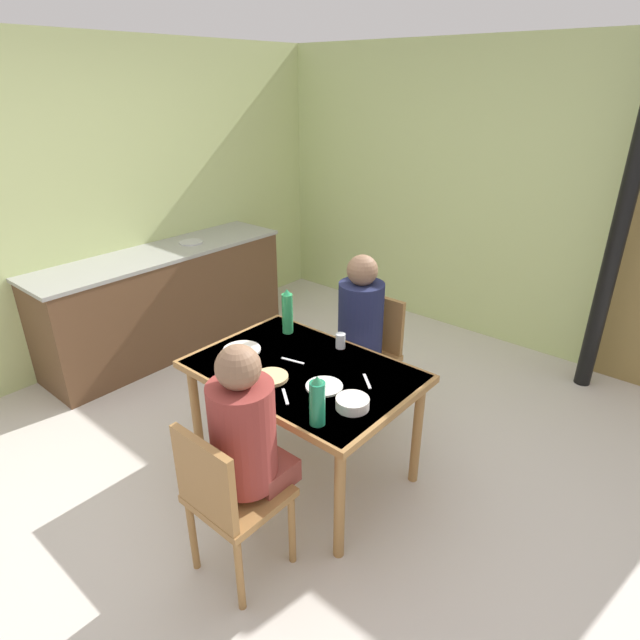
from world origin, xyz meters
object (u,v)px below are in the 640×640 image
Objects in this scene: person_near_diner at (245,431)px; water_bottle_green_far at (317,402)px; chair_far_diner at (370,350)px; serving_bowl_center at (352,403)px; chair_near_diner at (227,496)px; dining_table at (303,380)px; kitchen_counter at (166,300)px; water_bottle_green_near at (287,312)px; person_far_diner at (359,319)px.

water_bottle_green_far is at bearing 62.50° from person_near_diner.
serving_bowl_center is (0.53, -0.91, 0.26)m from chair_far_diner.
chair_far_diner is at bearing 101.67° from chair_near_diner.
dining_table is 0.80m from chair_far_diner.
kitchen_counter is 7.39× the size of water_bottle_green_near.
person_near_diner is (2.28, -1.09, 0.33)m from kitchen_counter.
dining_table is 0.56m from water_bottle_green_far.
chair_far_diner is 1.28m from water_bottle_green_far.
chair_near_diner is (0.24, -0.79, -0.15)m from dining_table.
person_far_diner is at bearing 97.41° from dining_table.
dining_table is 0.48m from serving_bowl_center.
dining_table is 1.46× the size of chair_near_diner.
person_near_diner reaches higher than chair_far_diner.
kitchen_counter is 1.75× the size of dining_table.
chair_near_diner is at bearing -90.00° from person_near_diner.
water_bottle_green_near reaches higher than kitchen_counter.
kitchen_counter is 8.48× the size of water_bottle_green_far.
water_bottle_green_near is at bearing 59.29° from chair_far_diner.
kitchen_counter is 2.88× the size of person_near_diner.
chair_near_diner is 1.60m from chair_far_diner.
kitchen_counter is 2.09m from dining_table.
chair_near_diner is at bearing -59.63° from water_bottle_green_near.
dining_table is (2.04, -0.44, 0.20)m from kitchen_counter.
person_near_diner is (0.24, -0.65, 0.13)m from dining_table.
person_near_diner reaches higher than kitchen_counter.
chair_near_diner is 0.74m from serving_bowl_center.
person_near_diner is 0.56m from serving_bowl_center.
chair_near_diner is 1.29m from water_bottle_green_near.
water_bottle_green_near is (-0.30, -0.37, 0.09)m from person_far_diner.
water_bottle_green_near is (1.65, -0.16, 0.42)m from kitchen_counter.
person_far_diner reaches higher than chair_far_diner.
person_near_diner reaches higher than dining_table.
chair_near_diner is 1.13× the size of person_far_diner.
kitchen_counter is 2.88× the size of person_far_diner.
kitchen_counter is 13.04× the size of serving_bowl_center.
person_near_diner reaches higher than water_bottle_green_near.
chair_far_diner is (1.95, 0.34, 0.05)m from kitchen_counter.
chair_near_diner is at bearing -28.38° from kitchen_counter.
person_near_diner is 1.34m from person_far_diner.
water_bottle_green_far is at bearing 70.13° from chair_near_diner.
kitchen_counter is at bearing 154.34° from person_near_diner.
kitchen_counter is 2.57m from serving_bowl_center.
dining_table is 1.64× the size of person_near_diner.
dining_table is at bearing 164.19° from serving_bowl_center.
person_far_diner is (-0.32, 1.30, 0.00)m from person_near_diner.
kitchen_counter reaches higher than chair_near_diner.
chair_near_diner is 1.13× the size of person_near_diner.
serving_bowl_center is (0.83, -0.41, -0.11)m from water_bottle_green_near.
chair_far_diner is 2.90× the size of water_bottle_green_near.
chair_near_diner is 3.33× the size of water_bottle_green_far.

